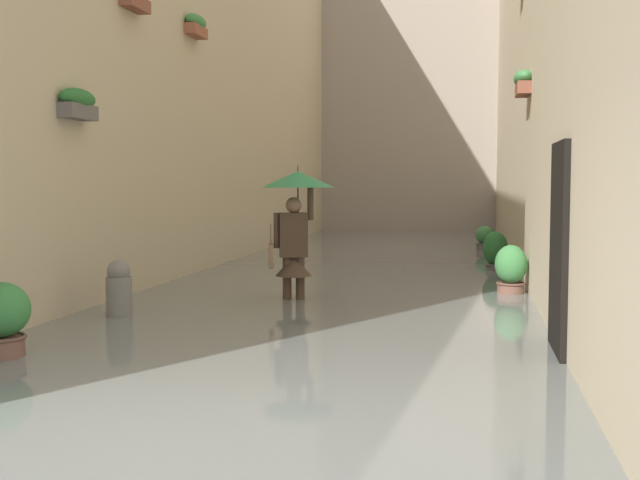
{
  "coord_description": "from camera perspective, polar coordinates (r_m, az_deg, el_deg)",
  "views": [
    {
      "loc": [
        -1.93,
        4.73,
        1.83
      ],
      "look_at": [
        0.16,
        -6.8,
        0.98
      ],
      "focal_mm": 45.9,
      "sensor_mm": 36.0,
      "label": 1
    }
  ],
  "objects": [
    {
      "name": "ground_plane",
      "position": [
        15.82,
        3.2,
        -2.52
      ],
      "size": [
        60.0,
        60.0,
        0.0
      ],
      "primitive_type": "plane",
      "color": "slate"
    },
    {
      "name": "flood_water",
      "position": [
        15.8,
        3.2,
        -2.13
      ],
      "size": [
        6.41,
        27.72,
        0.22
      ],
      "primitive_type": "cube",
      "color": "slate",
      "rests_on": "ground_plane"
    },
    {
      "name": "building_facade_right",
      "position": [
        16.94,
        -9.78,
        16.06
      ],
      "size": [
        2.04,
        25.72,
        10.7
      ],
      "color": "beige",
      "rests_on": "ground_plane"
    },
    {
      "name": "building_facade_far",
      "position": [
        27.62,
        6.3,
        11.14
      ],
      "size": [
        9.21,
        1.8,
        10.43
      ],
      "primitive_type": "cube",
      "color": "#A89989",
      "rests_on": "ground_plane"
    },
    {
      "name": "person_wading",
      "position": [
        11.09,
        -1.71,
        1.98
      ],
      "size": [
        1.0,
        1.0,
        2.04
      ],
      "color": "#4C4233",
      "rests_on": "ground_plane"
    },
    {
      "name": "potted_plant_far_left",
      "position": [
        15.11,
        12.12,
        -0.93
      ],
      "size": [
        0.45,
        0.45,
        0.92
      ],
      "color": "#66605B",
      "rests_on": "ground_plane"
    },
    {
      "name": "potted_plant_near_right",
      "position": [
        8.09,
        -21.37,
        -5.59
      ],
      "size": [
        0.54,
        0.54,
        0.91
      ],
      "color": "brown",
      "rests_on": "ground_plane"
    },
    {
      "name": "potted_plant_mid_left",
      "position": [
        12.1,
        13.17,
        -2.34
      ],
      "size": [
        0.46,
        0.46,
        0.91
      ],
      "color": "brown",
      "rests_on": "ground_plane"
    },
    {
      "name": "potted_plant_near_left",
      "position": [
        19.45,
        11.44,
        -0.12
      ],
      "size": [
        0.45,
        0.45,
        0.78
      ],
      "color": "#66605B",
      "rests_on": "ground_plane"
    },
    {
      "name": "mooring_bollard",
      "position": [
        10.14,
        -13.84,
        -3.86
      ],
      "size": [
        0.31,
        0.31,
        0.89
      ],
      "color": "gray",
      "rests_on": "ground_plane"
    }
  ]
}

